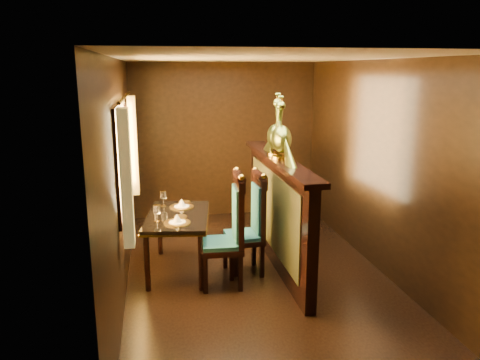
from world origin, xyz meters
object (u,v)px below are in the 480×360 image
(chair_left, at_px, (232,226))
(chair_right, at_px, (253,220))
(peacock_left, at_px, (282,127))
(dining_table, at_px, (177,220))
(peacock_right, at_px, (276,126))

(chair_left, distance_m, chair_right, 0.41)
(chair_left, xyz_separation_m, peacock_left, (0.65, 0.35, 1.05))
(chair_left, relative_size, chair_right, 1.05)
(chair_right, bearing_deg, dining_table, 164.18)
(chair_left, height_order, peacock_right, peacock_right)
(dining_table, xyz_separation_m, chair_left, (0.58, -0.48, 0.05))
(dining_table, xyz_separation_m, peacock_right, (1.22, 0.10, 1.09))
(chair_right, height_order, peacock_right, peacock_right)
(dining_table, bearing_deg, chair_right, -4.43)
(dining_table, height_order, chair_left, chair_left)
(peacock_right, bearing_deg, chair_right, -139.55)
(peacock_left, bearing_deg, dining_table, 173.82)
(chair_right, relative_size, peacock_left, 1.66)
(chair_left, xyz_separation_m, chair_right, (0.30, 0.28, -0.03))
(chair_right, distance_m, peacock_left, 1.14)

